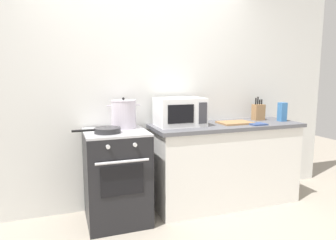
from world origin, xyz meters
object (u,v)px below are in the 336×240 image
(frying_pan, at_px, (107,130))
(pasta_box, at_px, (282,112))
(stove, at_px, (117,176))
(stock_pot, at_px, (124,114))
(microwave, at_px, (180,112))
(cutting_board, at_px, (235,123))
(oven_mitt, at_px, (258,124))
(knife_block, at_px, (258,112))

(frying_pan, height_order, pasta_box, pasta_box)
(stove, relative_size, pasta_box, 4.18)
(stock_pot, distance_m, microwave, 0.60)
(cutting_board, bearing_deg, stove, -179.95)
(frying_pan, relative_size, cutting_board, 1.24)
(cutting_board, bearing_deg, oven_mitt, -40.81)
(microwave, relative_size, pasta_box, 2.27)
(stove, xyz_separation_m, frying_pan, (-0.09, -0.08, 0.48))
(frying_pan, distance_m, cutting_board, 1.44)
(knife_block, bearing_deg, frying_pan, -173.31)
(stock_pot, xyz_separation_m, frying_pan, (-0.20, -0.21, -0.12))
(cutting_board, height_order, pasta_box, pasta_box)
(stock_pot, height_order, knife_block, stock_pot)
(pasta_box, bearing_deg, knife_block, 140.88)
(frying_pan, distance_m, pasta_box, 2.06)
(frying_pan, bearing_deg, pasta_box, 1.30)
(stove, xyz_separation_m, cutting_board, (1.34, 0.00, 0.47))
(stove, bearing_deg, cutting_board, 0.05)
(stock_pot, distance_m, frying_pan, 0.31)
(oven_mitt, bearing_deg, cutting_board, 139.19)
(cutting_board, distance_m, pasta_box, 0.63)
(stove, relative_size, oven_mitt, 5.11)
(knife_block, height_order, pasta_box, knife_block)
(frying_pan, bearing_deg, oven_mitt, -2.95)
(pasta_box, bearing_deg, stove, 179.16)
(stove, xyz_separation_m, oven_mitt, (1.53, -0.16, 0.47))
(knife_block, bearing_deg, pasta_box, -39.12)
(stove, distance_m, knife_block, 1.85)
(stock_pot, xyz_separation_m, microwave, (0.60, -0.05, 0.01))
(microwave, bearing_deg, stock_pot, 175.03)
(knife_block, bearing_deg, microwave, -176.61)
(stock_pot, distance_m, oven_mitt, 1.45)
(stove, relative_size, microwave, 1.84)
(frying_pan, distance_m, knife_block, 1.86)
(stove, relative_size, cutting_board, 2.56)
(stock_pot, height_order, microwave, stock_pot)
(cutting_board, distance_m, oven_mitt, 0.24)
(stock_pot, xyz_separation_m, pasta_box, (1.85, -0.16, -0.03))
(frying_pan, relative_size, microwave, 0.89)
(frying_pan, height_order, microwave, microwave)
(microwave, distance_m, cutting_board, 0.66)
(stove, height_order, knife_block, knife_block)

